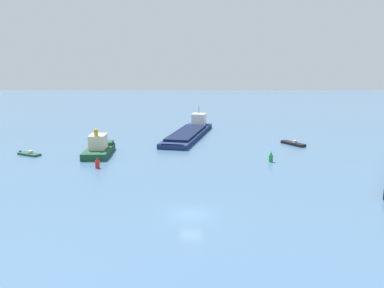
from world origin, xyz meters
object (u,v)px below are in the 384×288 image
fishing_skiff (293,144)px  channel_buoy_green (271,157)px  small_motorboat (29,154)px  cargo_barge (189,132)px  tugboat (99,148)px  channel_buoy_red (97,163)px

fishing_skiff → channel_buoy_green: bearing=-118.7°
small_motorboat → cargo_barge: 34.92m
fishing_skiff → small_motorboat: bearing=-171.1°
small_motorboat → fishing_skiff: 51.54m
cargo_barge → fishing_skiff: size_ratio=5.18×
small_motorboat → tugboat: 12.77m
fishing_skiff → channel_buoy_red: size_ratio=2.98×
fishing_skiff → channel_buoy_green: 15.98m
cargo_barge → fishing_skiff: cargo_barge is taller
cargo_barge → fishing_skiff: 23.70m
cargo_barge → tugboat: bearing=-133.0°
tugboat → cargo_barge: size_ratio=0.36×
tugboat → fishing_skiff: bearing=11.4°
small_motorboat → channel_buoy_red: 17.26m
small_motorboat → tugboat: (12.72, 0.21, 1.06)m
small_motorboat → channel_buoy_green: (43.26, -6.08, 0.59)m
cargo_barge → small_motorboat: bearing=-148.2°
small_motorboat → channel_buoy_green: 43.69m
fishing_skiff → channel_buoy_green: (-7.67, -14.02, 0.52)m
fishing_skiff → cargo_barge: bearing=153.8°
small_motorboat → channel_buoy_green: channel_buoy_green is taller
small_motorboat → tugboat: tugboat is taller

